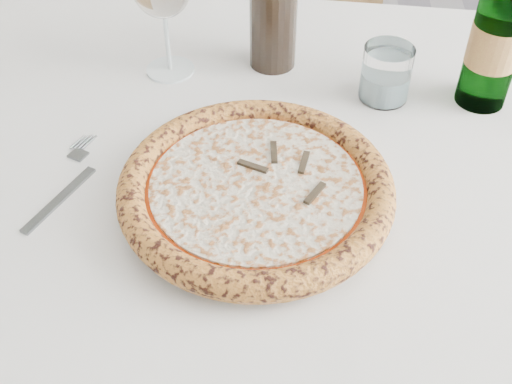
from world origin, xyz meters
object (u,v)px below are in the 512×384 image
tumbler (385,77)px  chair_far (303,20)px  beer_bottle (498,33)px  pizza (256,188)px  dining_table (261,197)px  plate (256,199)px

tumbler → chair_far: bearing=100.6°
chair_far → beer_bottle: size_ratio=3.35×
pizza → tumbler: 0.29m
dining_table → beer_bottle: (0.31, 0.14, 0.20)m
chair_far → plate: (-0.05, -0.87, 0.23)m
dining_table → pizza: size_ratio=4.67×
plate → beer_bottle: size_ratio=1.05×
chair_far → plate: chair_far is taller
plate → beer_bottle: 0.41m
dining_table → beer_bottle: 0.39m
dining_table → chair_far: size_ratio=1.68×
beer_bottle → chair_far: bearing=112.4°
beer_bottle → dining_table: bearing=-155.9°
plate → beer_bottle: beer_bottle is taller
dining_table → tumbler: 0.25m
chair_far → tumbler: bearing=-79.4°
dining_table → pizza: pizza is taller
chair_far → dining_table: bearing=-94.0°
pizza → plate: bearing=-19.4°
plate → tumbler: size_ratio=3.60×
plate → dining_table: bearing=90.0°
dining_table → tumbler: (0.17, 0.14, 0.12)m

